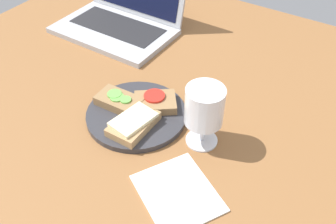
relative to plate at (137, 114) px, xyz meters
The scene contains 8 objects.
wooden_table 2.77cm from the plate, 42.46° to the right, with size 140.00×140.00×3.00cm, color brown.
plate is the anchor object (origin of this frame).
sandwich_with_cucumber 5.29cm from the plate, behind, with size 11.06×6.65×2.62cm.
sandwich_with_cheese 5.30cm from the plate, 59.70° to the right, with size 7.65×11.61×2.70cm.
sandwich_with_tomato 5.31cm from the plate, 61.77° to the left, with size 12.08×11.66×2.59cm.
wine_glass 18.80cm from the plate, ahead, with size 8.13×8.13×14.32cm.
laptop 42.37cm from the plate, 132.89° to the left, with size 35.63×27.42×20.51cm.
napkin 23.66cm from the plate, 33.88° to the right, with size 15.85×13.42×0.40cm, color white.
Camera 1 is at (40.18, -48.81, 62.86)cm, focal length 40.00 mm.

